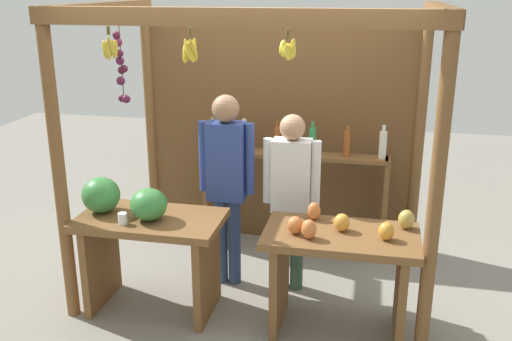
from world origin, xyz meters
name	(u,v)px	position (x,y,z in m)	size (l,w,h in m)	color
ground_plane	(260,277)	(0.00, 0.00, 0.00)	(12.00, 12.00, 0.00)	gray
market_stall	(269,117)	(-0.01, 0.41, 1.40)	(2.84, 1.93, 2.41)	brown
fruit_counter_left	(142,231)	(-0.82, -0.68, 0.69)	(1.18, 0.64, 1.09)	brown
fruit_counter_right	(340,259)	(0.75, -0.68, 0.59)	(1.14, 0.64, 0.95)	brown
bottle_shelf_unit	(294,174)	(0.19, 0.68, 0.79)	(1.82, 0.22, 1.32)	brown
vendor_man	(227,173)	(-0.26, -0.13, 1.03)	(0.48, 0.23, 1.70)	navy
vendor_woman	(291,188)	(0.29, -0.12, 0.93)	(0.48, 0.21, 1.56)	#3A5945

